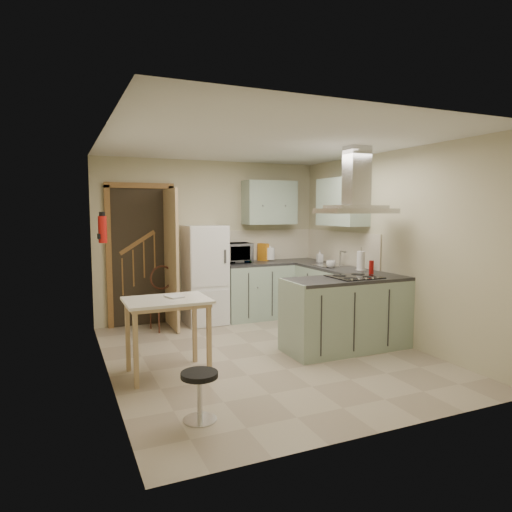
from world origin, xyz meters
name	(u,v)px	position (x,y,z in m)	size (l,w,h in m)	color
floor	(266,355)	(0.00, 0.00, 0.00)	(4.20, 4.20, 0.00)	tan
ceiling	(267,143)	(0.00, 0.00, 2.50)	(4.20, 4.20, 0.00)	silver
back_wall	(211,240)	(0.00, 2.10, 1.25)	(3.60, 3.60, 0.00)	#C1BA95
left_wall	(105,258)	(-1.80, 0.00, 1.25)	(4.20, 4.20, 0.00)	#C1BA95
right_wall	(389,246)	(1.80, 0.00, 1.25)	(4.20, 4.20, 0.00)	#C1BA95
doorway	(141,256)	(-1.10, 2.07, 1.05)	(1.10, 0.12, 2.10)	brown
fridge	(205,275)	(-0.20, 1.80, 0.75)	(0.60, 0.60, 1.50)	white
counter_back	(256,290)	(0.66, 1.80, 0.45)	(1.08, 0.60, 0.90)	#9EB2A0
counter_right	(323,293)	(1.50, 1.12, 0.45)	(0.60, 1.95, 0.90)	#9EB2A0
splashback	(266,245)	(0.96, 2.09, 1.15)	(1.68, 0.02, 0.50)	beige
wall_cabinet_back	(269,203)	(0.95, 1.93, 1.85)	(0.85, 0.35, 0.70)	#9EB2A0
wall_cabinet_right	(342,202)	(1.62, 0.85, 1.85)	(0.35, 0.90, 0.70)	#9EB2A0
peninsula	(347,314)	(1.02, -0.18, 0.45)	(1.55, 0.65, 0.90)	#9EB2A0
hob	(354,277)	(1.12, -0.18, 0.91)	(0.58, 0.50, 0.01)	black
extractor_hood	(356,211)	(1.12, -0.18, 1.72)	(0.90, 0.55, 0.10)	silver
sink	(330,265)	(1.50, 0.95, 0.91)	(0.45, 0.40, 0.01)	silver
fire_extinguisher	(103,229)	(-1.74, 0.90, 1.50)	(0.10, 0.10, 0.32)	#B2140F
drop_leaf_table	(168,337)	(-1.22, -0.16, 0.40)	(0.86, 0.65, 0.81)	#D6AD84
bentwood_chair	(164,301)	(-0.86, 1.67, 0.42)	(0.37, 0.37, 0.84)	#52271B
stool	(200,396)	(-1.22, -1.32, 0.21)	(0.31, 0.31, 0.41)	black
microwave	(233,253)	(0.29, 1.88, 1.06)	(0.56, 0.38, 0.31)	black
kettle	(270,253)	(0.95, 1.92, 1.02)	(0.16, 0.16, 0.24)	white
cereal_box	(263,252)	(0.86, 1.96, 1.04)	(0.08, 0.19, 0.29)	orange
soap_bottle	(320,256)	(1.59, 1.39, 1.00)	(0.09, 0.09, 0.19)	silver
paper_towel	(361,261)	(1.57, 0.30, 1.04)	(0.11, 0.11, 0.28)	white
cup	(331,264)	(1.36, 0.71, 0.95)	(0.14, 0.14, 0.11)	silver
red_bottle	(371,267)	(1.50, -0.02, 0.99)	(0.06, 0.06, 0.18)	#B0130F
book	(168,294)	(-1.20, -0.12, 0.85)	(0.15, 0.20, 0.09)	maroon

